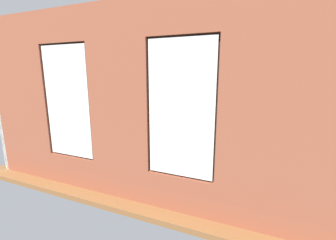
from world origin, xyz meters
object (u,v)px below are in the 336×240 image
(cup_ceramic, at_px, (175,137))
(potted_plant_near_tv, at_px, (95,121))
(couch_by_window, at_px, (133,164))
(potted_plant_corner_near_left, at_px, (276,124))
(papasan_chair, at_px, (177,122))
(media_console, at_px, (103,128))
(couch_left, at_px, (272,154))
(coffee_table, at_px, (174,139))
(remote_black, at_px, (174,137))
(potted_plant_corner_far_left, at_px, (288,176))
(remote_silver, at_px, (160,137))
(potted_plant_between_couches, at_px, (201,147))
(tv_flatscreen, at_px, (102,109))
(potted_plant_by_left_couch, at_px, (256,135))
(table_plant_small, at_px, (187,133))
(remote_gray, at_px, (170,135))
(potted_plant_foreground_right, at_px, (131,117))

(cup_ceramic, xyz_separation_m, potted_plant_near_tv, (2.41, 0.42, 0.35))
(couch_by_window, bearing_deg, cup_ceramic, -97.96)
(potted_plant_corner_near_left, bearing_deg, papasan_chair, 1.11)
(media_console, height_order, papasan_chair, papasan_chair)
(couch_left, xyz_separation_m, coffee_table, (2.55, -0.13, 0.04))
(remote_black, distance_m, potted_plant_corner_far_left, 3.39)
(remote_silver, relative_size, potted_plant_between_couches, 0.11)
(remote_black, relative_size, potted_plant_corner_near_left, 0.17)
(remote_black, bearing_deg, tv_flatscreen, 161.66)
(media_console, distance_m, potted_plant_corner_far_left, 6.12)
(potted_plant_by_left_couch, bearing_deg, papasan_chair, -10.99)
(cup_ceramic, distance_m, potted_plant_between_couches, 2.16)
(cup_ceramic, height_order, table_plant_small, table_plant_small)
(media_console, relative_size, papasan_chair, 0.99)
(couch_by_window, xyz_separation_m, couch_left, (-2.71, -1.79, 0.00))
(cup_ceramic, xyz_separation_m, papasan_chair, (0.66, -1.94, -0.01))
(couch_by_window, relative_size, potted_plant_by_left_couch, 3.28)
(tv_flatscreen, height_order, potted_plant_between_couches, potted_plant_between_couches)
(couch_left, bearing_deg, remote_gray, -95.28)
(remote_gray, height_order, potted_plant_foreground_right, potted_plant_foreground_right)
(potted_plant_by_left_couch, relative_size, potted_plant_near_tv, 0.44)
(potted_plant_near_tv, bearing_deg, media_console, -61.93)
(couch_left, relative_size, coffee_table, 1.60)
(remote_silver, height_order, potted_plant_foreground_right, potted_plant_foreground_right)
(potted_plant_between_couches, relative_size, potted_plant_foreground_right, 1.95)
(remote_gray, bearing_deg, potted_plant_foreground_right, 143.51)
(coffee_table, distance_m, table_plant_small, 0.40)
(table_plant_small, distance_m, remote_black, 0.38)
(remote_silver, xyz_separation_m, papasan_chair, (0.21, -1.94, 0.02))
(potted_plant_foreground_right, bearing_deg, cup_ceramic, 143.72)
(potted_plant_foreground_right, bearing_deg, remote_gray, 144.56)
(potted_plant_between_couches, bearing_deg, remote_gray, -54.25)
(couch_by_window, height_order, table_plant_small, couch_by_window)
(potted_plant_near_tv, bearing_deg, potted_plant_foreground_right, -84.00)
(couch_left, xyz_separation_m, media_console, (5.41, -0.61, -0.03))
(potted_plant_between_couches, bearing_deg, potted_plant_foreground_right, -43.93)
(tv_flatscreen, bearing_deg, potted_plant_by_left_couch, -170.94)
(remote_gray, relative_size, potted_plant_corner_far_left, 0.12)
(remote_silver, height_order, potted_plant_by_left_couch, potted_plant_by_left_couch)
(table_plant_small, relative_size, papasan_chair, 0.19)
(potted_plant_corner_near_left, bearing_deg, potted_plant_foreground_right, 0.54)
(cup_ceramic, distance_m, media_console, 3.02)
(couch_left, xyz_separation_m, table_plant_small, (2.21, -0.28, 0.21))
(tv_flatscreen, relative_size, potted_plant_foreground_right, 1.51)
(potted_plant_between_couches, bearing_deg, couch_left, -126.03)
(papasan_chair, height_order, potted_plant_between_couches, potted_plant_between_couches)
(cup_ceramic, distance_m, table_plant_small, 0.37)
(remote_black, xyz_separation_m, potted_plant_near_tv, (2.32, 0.55, 0.38))
(papasan_chair, bearing_deg, remote_silver, 96.12)
(tv_flatscreen, bearing_deg, couch_by_window, 138.29)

